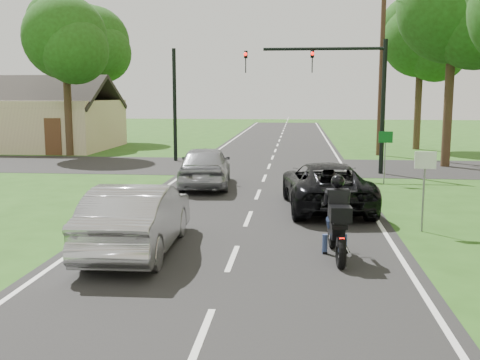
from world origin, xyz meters
name	(u,v)px	position (x,y,z in m)	size (l,w,h in m)	color
ground	(233,259)	(0.00, 0.00, 0.00)	(140.00, 140.00, 0.00)	#244B15
road	(261,186)	(0.00, 10.00, 0.01)	(8.00, 100.00, 0.01)	black
cross_road	(269,167)	(0.00, 16.00, 0.01)	(60.00, 7.00, 0.01)	black
motorcycle_rider	(337,226)	(2.28, 0.24, 0.74)	(0.62, 2.19, 1.89)	black
dark_suv	(326,185)	(2.30, 5.77, 0.75)	(2.45, 5.31, 1.48)	black
silver_sedan	(137,218)	(-2.23, 0.37, 0.80)	(1.67, 4.78, 1.57)	#AEAEB3
silver_suv	(205,166)	(-2.18, 9.56, 0.82)	(1.91, 4.74, 1.61)	#919398
traffic_signal	(342,82)	(3.34, 14.00, 4.14)	(6.38, 0.44, 6.00)	black
signal_pole_far	(175,105)	(-5.20, 18.00, 3.00)	(0.20, 0.20, 6.00)	black
utility_pole_far	(381,68)	(6.20, 22.00, 5.08)	(1.60, 0.28, 10.00)	#4A2D21
sign_white	(425,172)	(4.70, 2.98, 1.60)	(0.55, 0.07, 2.12)	slate
sign_green	(385,145)	(4.90, 10.98, 1.60)	(0.55, 0.07, 2.12)	slate
tree_row_d	(461,13)	(9.10, 16.76, 7.43)	(5.76, 5.58, 10.45)	#332316
tree_row_e	(426,43)	(9.48, 25.78, 6.83)	(5.28, 5.12, 9.61)	#332316
tree_left_near	(68,42)	(-11.73, 19.78, 6.53)	(5.12, 4.96, 9.22)	#332316
tree_left_far	(96,46)	(-13.70, 29.76, 7.13)	(5.76, 5.58, 10.14)	#332316
house	(35,122)	(-16.00, 24.00, 1.77)	(10.20, 8.00, 4.84)	tan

